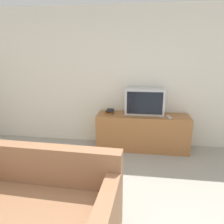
{
  "coord_description": "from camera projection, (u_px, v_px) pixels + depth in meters",
  "views": [
    {
      "loc": [
        0.2,
        -1.15,
        1.78
      ],
      "look_at": [
        -0.28,
        2.26,
        0.83
      ],
      "focal_mm": 35.0,
      "sensor_mm": 36.0,
      "label": 1
    }
  ],
  "objects": [
    {
      "name": "television",
      "position": [
        145.0,
        101.0,
        4.02
      ],
      "size": [
        0.71,
        0.32,
        0.48
      ],
      "color": "silver",
      "rests_on": "tv_stand"
    },
    {
      "name": "tv_stand",
      "position": [
        142.0,
        132.0,
        4.09
      ],
      "size": [
        1.69,
        0.48,
        0.66
      ],
      "color": "#9E6638",
      "rests_on": "ground_plane"
    },
    {
      "name": "remote_on_stand",
      "position": [
        169.0,
        117.0,
        3.84
      ],
      "size": [
        0.08,
        0.18,
        0.02
      ],
      "rotation": [
        0.0,
        0.0,
        0.27
      ],
      "color": "#B7B7B7",
      "rests_on": "tv_stand"
    },
    {
      "name": "book_stack",
      "position": [
        110.0,
        112.0,
        4.11
      ],
      "size": [
        0.16,
        0.22,
        0.07
      ],
      "color": "#995623",
      "rests_on": "tv_stand"
    },
    {
      "name": "wall_back",
      "position": [
        132.0,
        78.0,
        4.15
      ],
      "size": [
        9.0,
        0.06,
        2.6
      ],
      "color": "silver",
      "rests_on": "ground_plane"
    },
    {
      "name": "couch",
      "position": [
        31.0,
        215.0,
        2.06
      ],
      "size": [
        1.68,
        0.95,
        0.86
      ],
      "rotation": [
        0.0,
        0.0,
        -0.04
      ],
      "color": "#8C6042",
      "rests_on": "ground_plane"
    }
  ]
}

